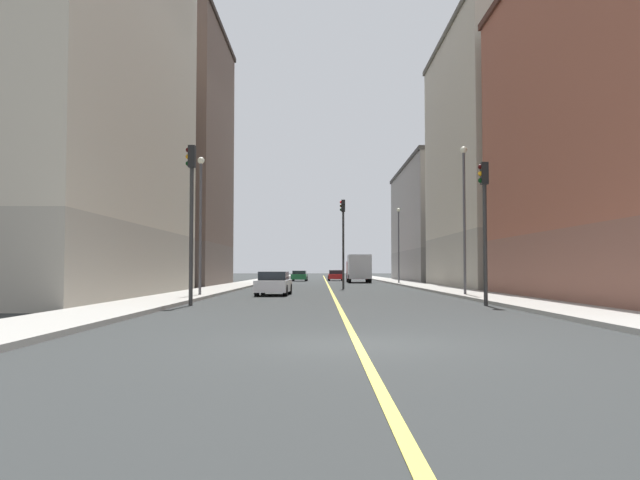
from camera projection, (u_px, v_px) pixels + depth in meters
name	position (u px, v px, depth m)	size (l,w,h in m)	color
ground_plane	(359.00, 344.00, 12.40)	(400.00, 400.00, 0.00)	#2B2E2E
sidewalk_left	(409.00, 283.00, 61.33)	(2.94, 168.00, 0.15)	#9E9B93
sidewalk_right	(249.00, 283.00, 61.37)	(2.94, 168.00, 0.15)	#9E9B93
lane_center_stripe	(329.00, 284.00, 61.35)	(0.16, 154.00, 0.01)	#E5D14C
building_left_mid	(517.00, 159.00, 50.11)	(11.41, 19.87, 20.44)	#9D9688
building_left_far	(451.00, 223.00, 75.59)	(11.41, 26.23, 13.89)	slate
building_right_corner	(48.00, 88.00, 32.44)	(11.41, 22.22, 21.59)	#9D9688
building_right_midblock	(160.00, 157.00, 54.90)	(11.41, 15.49, 22.58)	brown
traffic_light_left_near	(486.00, 212.00, 25.53)	(0.40, 0.32, 5.83)	#2D2D2D
traffic_light_right_near	(193.00, 203.00, 25.58)	(0.40, 0.32, 6.52)	#2D2D2D
traffic_light_median_far	(345.00, 232.00, 46.81)	(0.40, 0.32, 6.64)	#2D2D2D
street_lamp_left_near	(466.00, 205.00, 33.52)	(0.36, 0.36, 7.90)	#4C4C51
street_lamp_right_near	(202.00, 211.00, 32.76)	(0.36, 0.36, 7.19)	#4C4C51
street_lamp_left_far	(400.00, 237.00, 61.52)	(0.36, 0.36, 7.30)	#4C4C51
car_red	(337.00, 276.00, 79.52)	(2.00, 4.18, 1.32)	red
car_green	(301.00, 276.00, 76.57)	(1.97, 4.37, 1.27)	#1E6B38
car_white	(275.00, 284.00, 35.29)	(1.91, 4.36, 1.33)	white
box_truck	(360.00, 268.00, 68.25)	(2.45, 6.84, 2.99)	maroon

